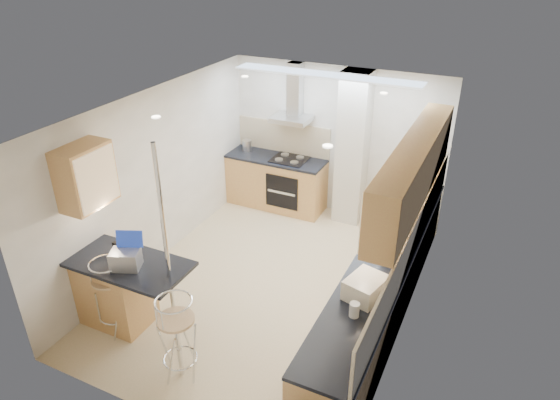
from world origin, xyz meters
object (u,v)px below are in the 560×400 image
at_px(bar_stool_near, 112,297).
at_px(bar_stool_end, 178,338).
at_px(laptop, 126,259).
at_px(microwave, 399,234).
at_px(bread_bin, 365,287).

distance_m(bar_stool_near, bar_stool_end, 1.14).
xyz_separation_m(laptop, bar_stool_near, (-0.24, -0.08, -0.55)).
bearing_deg(bar_stool_end, microwave, -1.74).
bearing_deg(laptop, microwave, 11.28).
height_order(microwave, bar_stool_end, microwave).
distance_m(bar_stool_near, bread_bin, 2.95).
xyz_separation_m(laptop, bread_bin, (2.56, 0.68, -0.02)).
bearing_deg(bread_bin, microwave, 101.27).
xyz_separation_m(microwave, laptop, (-2.63, -1.82, -0.02)).
xyz_separation_m(microwave, bread_bin, (-0.07, -1.14, -0.03)).
bearing_deg(bread_bin, laptop, -150.31).
xyz_separation_m(bar_stool_end, bread_bin, (1.68, 1.00, 0.52)).
xyz_separation_m(microwave, bar_stool_end, (-1.75, -2.15, -0.56)).
bearing_deg(bar_stool_near, microwave, 24.71).
height_order(laptop, bread_bin, laptop).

